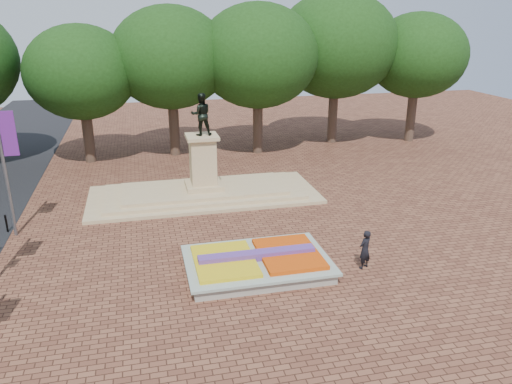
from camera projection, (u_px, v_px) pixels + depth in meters
ground at (227, 253)px, 23.75m from camera, size 90.00×90.00×0.00m
flower_bed at (258, 262)px, 22.01m from camera, size 6.30×4.30×0.91m
monument at (204, 183)px, 30.78m from camera, size 14.00×6.00×6.40m
tree_row_back at (214, 70)px, 38.49m from camera, size 44.80×8.80×10.43m
pedestrian at (365, 249)px, 22.04m from camera, size 0.78×0.69×1.81m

